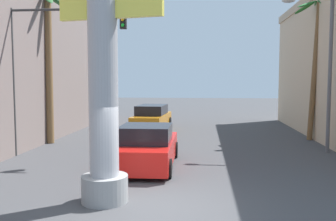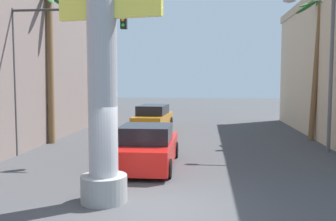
{
  "view_description": "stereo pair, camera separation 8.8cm",
  "coord_description": "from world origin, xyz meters",
  "views": [
    {
      "loc": [
        1.2,
        -8.92,
        3.19
      ],
      "look_at": [
        0.0,
        3.6,
        2.14
      ],
      "focal_mm": 40.0,
      "sensor_mm": 36.0,
      "label": 1
    },
    {
      "loc": [
        1.29,
        -8.92,
        3.19
      ],
      "look_at": [
        0.0,
        3.6,
        2.14
      ],
      "focal_mm": 40.0,
      "sensor_mm": 36.0,
      "label": 2
    }
  ],
  "objects": [
    {
      "name": "neon_sign_pole",
      "position": [
        -1.35,
        0.41,
        4.55
      ],
      "size": [
        3.13,
        1.21,
        9.9
      ],
      "color": "#9E9EA3",
      "rests_on": "ground"
    },
    {
      "name": "palm_tree_mid_left",
      "position": [
        -6.52,
        9.13,
        4.65
      ],
      "size": [
        3.2,
        2.95,
        7.46
      ],
      "color": "brown",
      "rests_on": "ground"
    },
    {
      "name": "car_far",
      "position": [
        -2.1,
        14.64,
        0.74
      ],
      "size": [
        2.19,
        4.89,
        1.56
      ],
      "color": "black",
      "rests_on": "ground"
    },
    {
      "name": "car_lead",
      "position": [
        -0.85,
        4.42,
        0.7
      ],
      "size": [
        2.08,
        4.63,
        1.56
      ],
      "color": "black",
      "rests_on": "ground"
    },
    {
      "name": "traffic_light_mast",
      "position": [
        -4.95,
        5.83,
        4.31
      ],
      "size": [
        5.54,
        0.32,
        6.08
      ],
      "color": "#333333",
      "rests_on": "ground"
    },
    {
      "name": "palm_tree_mid_right",
      "position": [
        6.95,
        11.32,
        4.7
      ],
      "size": [
        2.48,
        2.5,
        7.31
      ],
      "color": "brown",
      "rests_on": "ground"
    },
    {
      "name": "street_lamp",
      "position": [
        6.31,
        7.94,
        4.13
      ],
      "size": [
        2.2,
        0.28,
        6.84
      ],
      "color": "#59595E",
      "rests_on": "ground"
    },
    {
      "name": "ground_plane",
      "position": [
        0.0,
        10.0,
        0.0
      ],
      "size": [
        91.9,
        91.9,
        0.0
      ],
      "primitive_type": "plane",
      "color": "#424244"
    }
  ]
}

